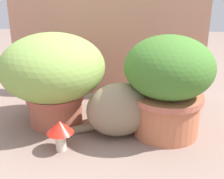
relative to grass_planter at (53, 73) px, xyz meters
The scene contains 6 objects.
ground_plane 0.33m from the grass_planter, 17.19° to the right, with size 6.00×6.00×0.00m, color gray.
cardboard_backdrop 0.47m from the grass_planter, 65.72° to the left, with size 1.06×0.03×0.78m, color tan.
grass_planter is the anchor object (origin of this frame).
leafy_planter 0.47m from the grass_planter, ahead, with size 0.35×0.35×0.40m.
cat 0.33m from the grass_planter, 14.41° to the right, with size 0.39×0.24×0.32m.
mushroom_ornament_red 0.27m from the grass_planter, 69.90° to the right, with size 0.10×0.10×0.12m.
Camera 1 is at (0.12, -1.01, 0.56)m, focal length 44.30 mm.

